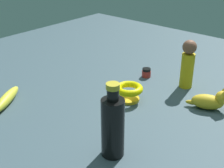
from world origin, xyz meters
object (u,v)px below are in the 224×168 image
Objects in this scene: nail_polish_jar at (146,73)px; person_figure_adult at (188,64)px; banana at (7,99)px; bottle_tall at (113,126)px; bowl at (129,91)px; cat_figurine at (211,101)px.

person_figure_adult reaches higher than nail_polish_jar.
banana is 0.48m from bottle_tall.
banana is at bearing 44.10° from bowl.
banana is at bearing 3.85° from bottle_tall.
bowl is 0.27m from person_figure_adult.
nail_polish_jar is at bearing -71.15° from bowl.
nail_polish_jar is at bearing -13.52° from cat_figurine.
bowl is at bearing 108.85° from nail_polish_jar.
bottle_tall reaches higher than bowl.
cat_figurine is 0.63× the size of bottle_tall.
cat_figurine is at bearing -151.85° from bowl.
nail_polish_jar is (-0.24, -0.52, 0.00)m from banana.
banana is 1.00× the size of person_figure_adult.
cat_figurine reaches higher than bowl.
bottle_tall reaches higher than banana.
person_figure_adult is (0.06, -0.51, 0.01)m from bottle_tall.
bowl reaches higher than nail_polish_jar.
bottle_tall is (-0.16, 0.28, 0.05)m from bowl.
bowl is (-0.32, -0.31, 0.02)m from banana.
banana is 0.73m from cat_figurine.
bowl is 0.74× the size of cat_figurine.
person_figure_adult is (-0.42, -0.55, 0.08)m from banana.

